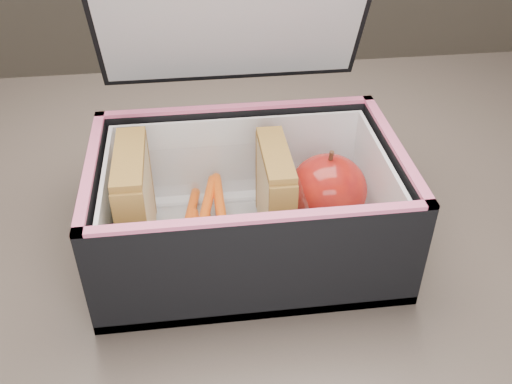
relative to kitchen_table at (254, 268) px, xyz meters
The scene contains 8 objects.
kitchen_table is the anchor object (origin of this frame).
lunch_bag 0.17m from the kitchen_table, 104.57° to the right, with size 0.30×0.28×0.29m.
plastic_tub 0.16m from the kitchen_table, 132.19° to the right, with size 0.18×0.13×0.08m, color white, non-canonical shape.
sandwich_left 0.21m from the kitchen_table, 153.79° to the right, with size 0.03×0.10×0.11m.
sandwich_right 0.17m from the kitchen_table, 77.66° to the right, with size 0.03×0.09×0.10m.
carrot_sticks 0.15m from the kitchen_table, 135.60° to the right, with size 0.05×0.15×0.03m.
paper_napkin 0.14m from the kitchen_table, 33.29° to the right, with size 0.08×0.08×0.01m, color white.
red_apple 0.17m from the kitchen_table, 33.99° to the right, with size 0.09×0.09×0.09m.
Camera 1 is at (-0.06, -0.51, 1.16)m, focal length 40.00 mm.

